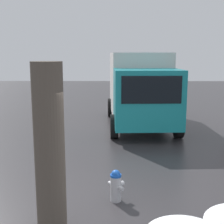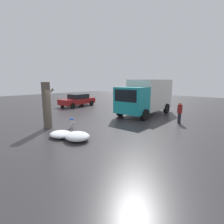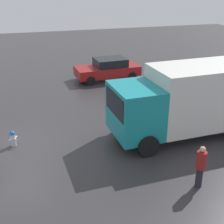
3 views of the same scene
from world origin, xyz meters
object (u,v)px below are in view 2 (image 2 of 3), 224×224
object	(u,v)px
fire_hydrant	(72,123)
parked_car	(78,100)
delivery_truck	(146,96)
tree_trunk	(47,105)
pedestrian	(180,112)

from	to	relation	value
fire_hydrant	parked_car	world-z (taller)	parked_car
delivery_truck	parked_car	bearing A→B (deg)	3.81
tree_trunk	pedestrian	size ratio (longest dim) A/B	1.91
fire_hydrant	delivery_truck	xyz separation A→B (m)	(7.46, -1.06, 1.35)
fire_hydrant	parked_car	bearing A→B (deg)	98.80
delivery_truck	pedestrian	world-z (taller)	delivery_truck
fire_hydrant	tree_trunk	distance (m)	1.95
fire_hydrant	tree_trunk	size ratio (longest dim) A/B	0.23
delivery_truck	pedestrian	bearing A→B (deg)	157.15
delivery_truck	pedestrian	distance (m)	4.01
tree_trunk	delivery_truck	bearing A→B (deg)	-14.65
fire_hydrant	tree_trunk	xyz separation A→B (m)	(-1.05, 1.17, 1.16)
pedestrian	parked_car	size ratio (longest dim) A/B	0.35
tree_trunk	delivery_truck	size ratio (longest dim) A/B	0.46
tree_trunk	delivery_truck	world-z (taller)	delivery_truck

